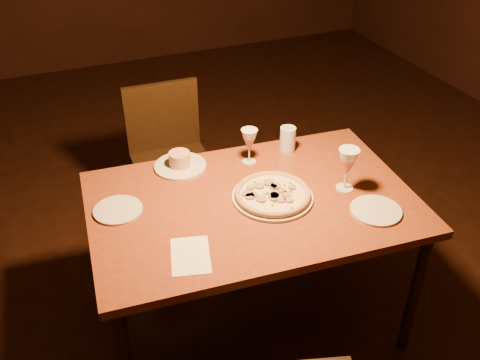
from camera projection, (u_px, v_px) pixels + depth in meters
name	position (u px, v px, depth m)	size (l,w,h in m)	color
floor	(221.00, 295.00, 2.87)	(7.00, 7.00, 0.00)	black
dining_table	(252.00, 212.00, 2.36)	(1.47, 1.01, 0.75)	brown
chair_far	(170.00, 154.00, 3.10)	(0.45, 0.45, 0.90)	black
pizza_plate	(273.00, 194.00, 2.32)	(0.35, 0.35, 0.04)	silver
ramekin_saucer	(180.00, 162.00, 2.52)	(0.25, 0.25, 0.08)	silver
wine_glass_far	(249.00, 146.00, 2.53)	(0.08, 0.08, 0.17)	#CA6354
wine_glass_right	(347.00, 169.00, 2.33)	(0.09, 0.09, 0.20)	#CA6354
water_tumbler	(288.00, 140.00, 2.62)	(0.08, 0.08, 0.13)	silver
side_plate_left	(118.00, 210.00, 2.25)	(0.21, 0.21, 0.01)	silver
side_plate_near	(376.00, 211.00, 2.25)	(0.22, 0.22, 0.01)	silver
menu_card	(190.00, 255.00, 2.02)	(0.15, 0.21, 0.00)	white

